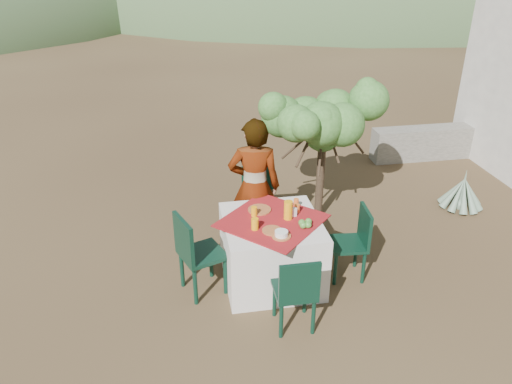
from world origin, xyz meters
TOP-DOWN VIEW (x-y plane):
  - ground at (0.00, 0.00)m, footprint 160.00×160.00m
  - table at (-0.08, 0.46)m, footprint 1.30×1.30m
  - chair_far at (-0.03, 1.49)m, footprint 0.42×0.42m
  - chair_near at (-0.01, -0.37)m, footprint 0.39×0.39m
  - chair_left at (-0.91, 0.38)m, footprint 0.55×0.55m
  - chair_right at (0.83, 0.38)m, footprint 0.42×0.42m
  - person at (-0.15, 1.12)m, footprint 0.67×0.50m
  - shrub_tree at (0.88, 1.76)m, footprint 1.40×1.38m
  - agave at (2.90, 1.64)m, footprint 0.62×0.60m
  - stone_wall at (3.60, 3.40)m, footprint 2.60×0.35m
  - plate_far at (-0.17, 0.70)m, footprint 0.26×0.26m
  - plate_near at (-0.12, 0.24)m, footprint 0.21×0.21m
  - glass_far at (-0.25, 0.59)m, footprint 0.06×0.06m
  - glass_near at (-0.29, 0.31)m, footprint 0.08×0.08m
  - juice_pitcher at (0.09, 0.46)m, footprint 0.09×0.09m
  - bowl_plate at (-0.05, 0.13)m, footprint 0.20×0.20m
  - white_bowl at (-0.05, 0.13)m, footprint 0.13×0.13m
  - jar_left at (0.22, 0.58)m, footprint 0.06×0.06m
  - jar_right at (0.24, 0.71)m, footprint 0.06×0.06m
  - napkin_holder at (0.16, 0.50)m, footprint 0.08×0.06m
  - fruit_cluster at (0.23, 0.27)m, footprint 0.15×0.13m

SIDE VIEW (x-z plane):
  - ground at x=0.00m, z-range 0.00..0.00m
  - agave at x=2.90m, z-range -0.11..0.54m
  - stone_wall at x=3.60m, z-range 0.00..0.55m
  - table at x=-0.08m, z-range 0.00..0.76m
  - chair_near at x=-0.01m, z-range 0.05..0.88m
  - chair_right at x=0.83m, z-range 0.05..0.88m
  - chair_far at x=-0.03m, z-range 0.05..0.93m
  - chair_left at x=-0.91m, z-range 0.05..0.98m
  - bowl_plate at x=-0.05m, z-range 0.76..0.77m
  - plate_far at x=-0.17m, z-range 0.76..0.78m
  - plate_near at x=-0.12m, z-range 0.76..0.78m
  - fruit_cluster at x=0.23m, z-range 0.76..0.83m
  - white_bowl at x=-0.05m, z-range 0.77..0.82m
  - jar_right at x=0.24m, z-range 0.76..0.85m
  - jar_left at x=0.22m, z-range 0.76..0.86m
  - napkin_holder at x=0.16m, z-range 0.76..0.86m
  - glass_far at x=-0.25m, z-range 0.76..0.87m
  - glass_near at x=-0.29m, z-range 0.76..0.88m
  - person at x=-0.15m, z-range 0.00..1.67m
  - juice_pitcher at x=0.09m, z-range 0.76..0.97m
  - shrub_tree at x=0.88m, z-range 0.48..2.13m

